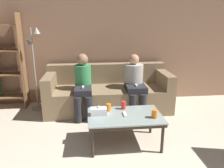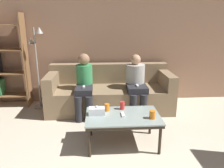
{
  "view_description": "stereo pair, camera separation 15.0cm",
  "coord_description": "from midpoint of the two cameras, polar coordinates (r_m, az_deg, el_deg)",
  "views": [
    {
      "loc": [
        -0.36,
        -0.93,
        1.69
      ],
      "look_at": [
        0.0,
        2.42,
        0.7
      ],
      "focal_mm": 35.0,
      "sensor_mm": 36.0,
      "label": 1
    },
    {
      "loc": [
        -0.22,
        -0.95,
        1.69
      ],
      "look_at": [
        0.0,
        2.42,
        0.7
      ],
      "focal_mm": 35.0,
      "sensor_mm": 36.0,
      "label": 2
    }
  ],
  "objects": [
    {
      "name": "wall_back",
      "position": [
        4.59,
        -2.62,
        11.44
      ],
      "size": [
        12.0,
        0.06,
        2.6
      ],
      "color": "#9E755B",
      "rests_on": "ground_plane"
    },
    {
      "name": "couch",
      "position": [
        4.28,
        -2.0,
        -2.39
      ],
      "size": [
        2.36,
        0.89,
        0.85
      ],
      "color": "#897051",
      "rests_on": "ground_plane"
    },
    {
      "name": "coffee_table",
      "position": [
        3.04,
        1.93,
        -8.83
      ],
      "size": [
        1.01,
        0.64,
        0.44
      ],
      "color": "#8C9E99",
      "rests_on": "ground_plane"
    },
    {
      "name": "cup_near_left",
      "position": [
        3.19,
        1.68,
        -5.58
      ],
      "size": [
        0.06,
        0.06,
        0.12
      ],
      "color": "red",
      "rests_on": "coffee_table"
    },
    {
      "name": "cup_near_right",
      "position": [
        3.13,
        -2.32,
        -6.12
      ],
      "size": [
        0.07,
        0.07,
        0.11
      ],
      "color": "orange",
      "rests_on": "coffee_table"
    },
    {
      "name": "cup_far_center",
      "position": [
        2.96,
        9.61,
        -7.69
      ],
      "size": [
        0.08,
        0.08,
        0.11
      ],
      "color": "orange",
      "rests_on": "coffee_table"
    },
    {
      "name": "tissue_box",
      "position": [
        3.01,
        -4.93,
        -7.12
      ],
      "size": [
        0.22,
        0.12,
        0.13
      ],
      "color": "white",
      "rests_on": "coffee_table"
    },
    {
      "name": "game_remote",
      "position": [
        3.01,
        1.94,
        -7.93
      ],
      "size": [
        0.04,
        0.15,
        0.02
      ],
      "color": "white",
      "rests_on": "coffee_table"
    },
    {
      "name": "standing_lamp",
      "position": [
        4.39,
        -20.47,
        5.78
      ],
      "size": [
        0.31,
        0.26,
        1.57
      ],
      "color": "gray",
      "rests_on": "ground_plane"
    },
    {
      "name": "seated_person_left_end",
      "position": [
        3.97,
        -8.63,
        0.13
      ],
      "size": [
        0.31,
        0.67,
        1.11
      ],
      "color": "#28282D",
      "rests_on": "ground_plane"
    },
    {
      "name": "seated_person_mid_left",
      "position": [
        4.06,
        4.87,
        0.65
      ],
      "size": [
        0.35,
        0.67,
        1.09
      ],
      "color": "#28282D",
      "rests_on": "ground_plane"
    }
  ]
}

